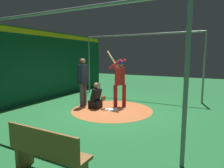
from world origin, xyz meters
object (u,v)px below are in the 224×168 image
at_px(catcher, 96,98).
at_px(umpire, 83,79).
at_px(bench, 47,152).
at_px(batter, 120,78).
at_px(home_plate, 112,110).

distance_m(catcher, umpire, 0.93).
height_order(umpire, bench, umpire).
height_order(batter, catcher, batter).
bearing_deg(bench, catcher, 111.86).
height_order(batter, umpire, batter).
relative_size(home_plate, catcher, 0.44).
bearing_deg(home_plate, catcher, -176.90).
xyz_separation_m(batter, catcher, (-0.66, -0.61, -0.72)).
xyz_separation_m(catcher, umpire, (-0.64, 0.05, 0.67)).
distance_m(umpire, bench, 4.66).
relative_size(umpire, bench, 1.28).
bearing_deg(umpire, catcher, -4.29).
relative_size(catcher, umpire, 0.52).
bearing_deg(catcher, umpire, 175.71).
height_order(home_plate, umpire, umpire).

